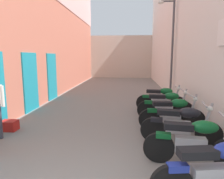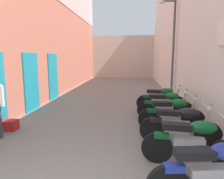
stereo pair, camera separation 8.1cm
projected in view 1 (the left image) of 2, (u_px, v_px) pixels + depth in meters
ground_plane at (111, 103)px, 9.24m from camera, size 34.34×34.34×0.00m
building_left at (55, 11)px, 10.73m from camera, size 0.45×18.34×8.76m
building_right at (176, 25)px, 10.38m from camera, size 0.45×18.34×7.25m
building_far_end at (121, 57)px, 20.90m from camera, size 8.89×2.00×4.06m
motorcycle_nearest at (216, 170)px, 2.84m from camera, size 1.84×0.58×1.04m
motorcycle_second at (194, 141)px, 3.83m from camera, size 1.84×0.58×1.04m
motorcycle_third at (181, 124)px, 4.79m from camera, size 1.84×0.58×1.04m
motorcycle_fourth at (172, 113)px, 5.74m from camera, size 1.85×0.58×1.04m
motorcycle_fifth at (166, 104)px, 6.75m from camera, size 1.85×0.58×1.04m
motorcycle_sixth at (161, 98)px, 7.72m from camera, size 1.84×0.58×1.04m
plastic_crate at (9, 125)px, 5.76m from camera, size 0.44×0.32×0.28m
street_lamp at (171, 43)px, 9.58m from camera, size 0.79×0.18×4.59m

